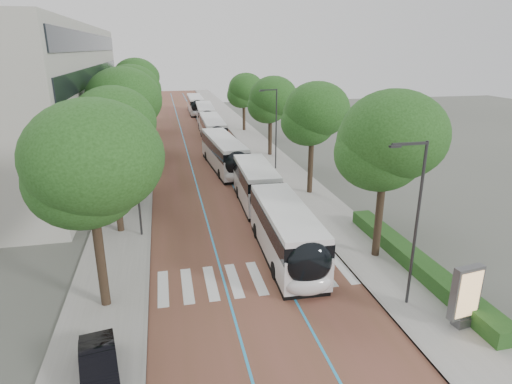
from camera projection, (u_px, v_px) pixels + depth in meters
ground at (257, 288)px, 22.28m from camera, size 160.00×160.00×0.00m
road at (195, 138)px, 59.29m from camera, size 11.00×140.00×0.02m
sidewalk_left at (139, 140)px, 57.76m from camera, size 4.00×140.00×0.12m
sidewalk_right at (248, 135)px, 60.79m from camera, size 4.00×140.00×0.12m
kerb_left at (154, 139)px, 58.15m from camera, size 0.20×140.00×0.14m
kerb_right at (235, 136)px, 60.41m from camera, size 0.20×140.00×0.14m
zebra_crossing at (257, 278)px, 23.23m from camera, size 10.55×3.60×0.01m
lane_line_left at (183, 138)px, 58.97m from camera, size 0.12×126.00×0.01m
lane_line_right at (207, 137)px, 59.61m from camera, size 0.12×126.00×0.01m
office_building at (3, 100)px, 42.01m from camera, size 18.11×40.00×14.00m
hedge at (415, 261)px, 23.95m from camera, size 1.20×14.00×0.80m
streetlight_near at (415, 213)px, 19.29m from camera, size 1.82×0.20×8.00m
streetlight_far at (274, 123)px, 42.43m from camera, size 1.82×0.20×8.00m
lamp_post_left at (136, 177)px, 27.13m from camera, size 0.14×0.14×8.00m
trees_left at (127, 99)px, 42.31m from camera, size 6.15×60.98×10.12m
trees_right at (291, 110)px, 40.24m from camera, size 5.82×47.46×9.27m
lead_bus at (271, 210)px, 28.56m from camera, size 3.05×18.46×3.20m
bus_queued_0 at (224, 154)px, 43.47m from camera, size 3.34×12.54×3.20m
bus_queued_1 at (213, 131)px, 55.70m from camera, size 2.74×12.44×3.20m
bus_queued_2 at (205, 115)px, 68.27m from camera, size 3.05×12.49×3.20m
bus_queued_3 at (196, 105)px, 80.87m from camera, size 2.68×12.43×3.20m
ad_panel at (465, 296)px, 18.59m from camera, size 1.45×0.63×2.93m
parked_car at (99, 367)px, 15.75m from camera, size 1.94×3.92×1.24m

